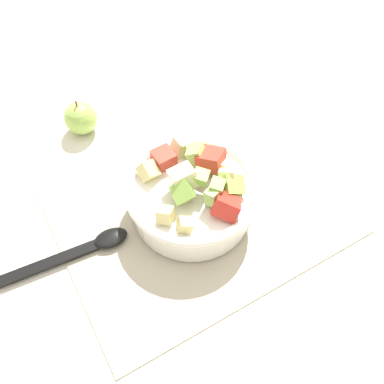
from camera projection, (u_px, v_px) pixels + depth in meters
name	position (u px, v px, depth m)	size (l,w,h in m)	color
ground_plane	(200.00, 213.00, 0.73)	(2.40, 2.40, 0.00)	silver
placemat	(200.00, 212.00, 0.73)	(0.48, 0.36, 0.01)	#BCB299
salad_bowl	(193.00, 194.00, 0.69)	(0.22, 0.22, 0.11)	white
serving_spoon	(84.00, 249.00, 0.68)	(0.22, 0.05, 0.01)	black
whole_apple	(81.00, 118.00, 0.82)	(0.06, 0.06, 0.08)	#9EC656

